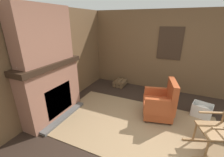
{
  "coord_description": "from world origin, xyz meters",
  "views": [
    {
      "loc": [
        0.12,
        -2.24,
        2.14
      ],
      "look_at": [
        -1.18,
        0.66,
        0.9
      ],
      "focal_mm": 24.0,
      "sensor_mm": 36.0,
      "label": 1
    }
  ],
  "objects_px": {
    "storage_case": "(52,57)",
    "armchair": "(160,104)",
    "laundry_basket": "(202,110)",
    "oil_lamp_vase": "(19,64)",
    "rocking_chair": "(219,130)",
    "firewood_stack": "(120,83)"
  },
  "relations": [
    {
      "from": "oil_lamp_vase",
      "to": "storage_case",
      "type": "bearing_deg",
      "value": 89.99
    },
    {
      "from": "oil_lamp_vase",
      "to": "storage_case",
      "type": "distance_m",
      "value": 0.76
    },
    {
      "from": "armchair",
      "to": "laundry_basket",
      "type": "xyz_separation_m",
      "value": [
        0.92,
        0.45,
        -0.19
      ]
    },
    {
      "from": "armchair",
      "to": "firewood_stack",
      "type": "bearing_deg",
      "value": -54.1
    },
    {
      "from": "rocking_chair",
      "to": "oil_lamp_vase",
      "type": "bearing_deg",
      "value": -5.66
    },
    {
      "from": "oil_lamp_vase",
      "to": "rocking_chair",
      "type": "bearing_deg",
      "value": 15.0
    },
    {
      "from": "storage_case",
      "to": "armchair",
      "type": "bearing_deg",
      "value": 18.04
    },
    {
      "from": "laundry_basket",
      "to": "storage_case",
      "type": "xyz_separation_m",
      "value": [
        -3.24,
        -1.2,
        1.22
      ]
    },
    {
      "from": "rocking_chair",
      "to": "storage_case",
      "type": "xyz_separation_m",
      "value": [
        -3.34,
        -0.13,
        0.94
      ]
    },
    {
      "from": "armchair",
      "to": "firewood_stack",
      "type": "height_order",
      "value": "armchair"
    },
    {
      "from": "firewood_stack",
      "to": "oil_lamp_vase",
      "type": "xyz_separation_m",
      "value": [
        -0.83,
        -2.81,
        1.31
      ]
    },
    {
      "from": "firewood_stack",
      "to": "storage_case",
      "type": "xyz_separation_m",
      "value": [
        -0.83,
        -2.05,
        1.26
      ]
    },
    {
      "from": "firewood_stack",
      "to": "storage_case",
      "type": "bearing_deg",
      "value": -112.07
    },
    {
      "from": "armchair",
      "to": "oil_lamp_vase",
      "type": "bearing_deg",
      "value": 20.14
    },
    {
      "from": "armchair",
      "to": "rocking_chair",
      "type": "height_order",
      "value": "rocking_chair"
    },
    {
      "from": "firewood_stack",
      "to": "laundry_basket",
      "type": "xyz_separation_m",
      "value": [
        2.41,
        -0.85,
        0.04
      ]
    },
    {
      "from": "rocking_chair",
      "to": "laundry_basket",
      "type": "relative_size",
      "value": 2.74
    },
    {
      "from": "armchair",
      "to": "laundry_basket",
      "type": "relative_size",
      "value": 1.89
    },
    {
      "from": "firewood_stack",
      "to": "laundry_basket",
      "type": "height_order",
      "value": "laundry_basket"
    },
    {
      "from": "laundry_basket",
      "to": "storage_case",
      "type": "distance_m",
      "value": 3.66
    },
    {
      "from": "armchair",
      "to": "storage_case",
      "type": "relative_size",
      "value": 3.57
    },
    {
      "from": "armchair",
      "to": "laundry_basket",
      "type": "height_order",
      "value": "armchair"
    }
  ]
}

